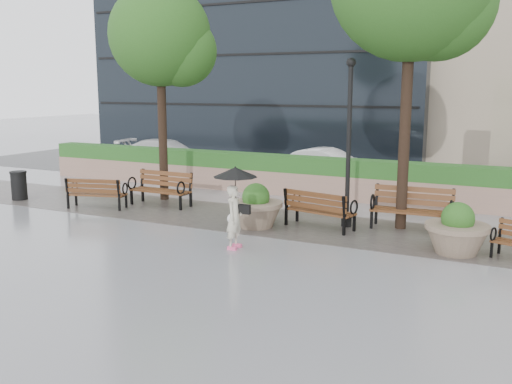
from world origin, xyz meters
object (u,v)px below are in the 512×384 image
at_px(car_right, 328,164).
at_px(pedestrian, 235,200).
at_px(bench_1, 161,196).
at_px(car_left, 167,154).
at_px(planter_right, 457,234).
at_px(bench_0, 97,199).
at_px(planter_left, 256,210).
at_px(trash_bin, 19,186).
at_px(lamppost, 348,154).
at_px(bench_3, 411,218).
at_px(bench_2, 319,217).

distance_m(car_right, pedestrian, 10.55).
bearing_deg(bench_1, car_left, 125.10).
distance_m(planter_right, car_right, 10.57).
bearing_deg(bench_0, planter_left, 165.14).
relative_size(bench_0, bench_1, 0.94).
xyz_separation_m(bench_1, trash_bin, (-4.77, -1.28, 0.13)).
bearing_deg(pedestrian, lamppost, -30.43).
xyz_separation_m(bench_3, planter_left, (-3.76, -1.53, 0.14)).
distance_m(planter_left, lamppost, 2.85).
xyz_separation_m(planter_left, lamppost, (2.14, 1.15, 1.49)).
distance_m(bench_0, bench_1, 1.94).
bearing_deg(bench_0, car_left, -84.24).
xyz_separation_m(bench_1, planter_left, (3.90, -1.16, 0.15)).
bearing_deg(planter_left, car_left, 136.51).
relative_size(bench_2, pedestrian, 1.05).
bearing_deg(trash_bin, bench_0, 1.53).
distance_m(bench_2, trash_bin, 10.26).
relative_size(bench_0, car_right, 0.50).
relative_size(trash_bin, car_right, 0.24).
distance_m(planter_left, pedestrian, 2.17).
bearing_deg(bench_0, bench_2, 170.15).
height_order(planter_left, planter_right, planter_left).
xyz_separation_m(trash_bin, pedestrian, (9.14, -1.88, 0.70)).
bearing_deg(bench_3, pedestrian, -135.95).
bearing_deg(bench_1, car_right, 69.32).
xyz_separation_m(bench_3, trash_bin, (-12.44, -1.65, 0.12)).
bearing_deg(car_left, car_right, -96.62).
height_order(planter_left, trash_bin, planter_left).
height_order(trash_bin, pedestrian, pedestrian).
relative_size(bench_0, planter_left, 1.33).
relative_size(bench_1, car_right, 0.53).
height_order(planter_left, lamppost, lamppost).
xyz_separation_m(bench_0, bench_2, (6.99, 0.66, 0.02)).
bearing_deg(pedestrian, bench_0, 69.02).
bearing_deg(planter_left, bench_3, 22.15).
bearing_deg(lamppost, pedestrian, -117.92).
xyz_separation_m(bench_0, planter_right, (10.54, -0.17, 0.18)).
bearing_deg(car_right, bench_0, 159.54).
bearing_deg(car_left, bench_2, -135.53).
bearing_deg(lamppost, trash_bin, -173.29).
relative_size(planter_left, trash_bin, 1.57).
bearing_deg(bench_2, lamppost, -125.66).
distance_m(bench_1, pedestrian, 5.45).
bearing_deg(bench_0, lamppost, 173.67).
xyz_separation_m(lamppost, car_left, (-10.70, 6.98, -1.29)).
bearing_deg(bench_2, bench_1, 6.49).
bearing_deg(car_right, car_left, 99.72).
relative_size(bench_0, lamppost, 0.43).
distance_m(bench_1, bench_3, 7.68).
bearing_deg(car_right, bench_3, -138.26).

